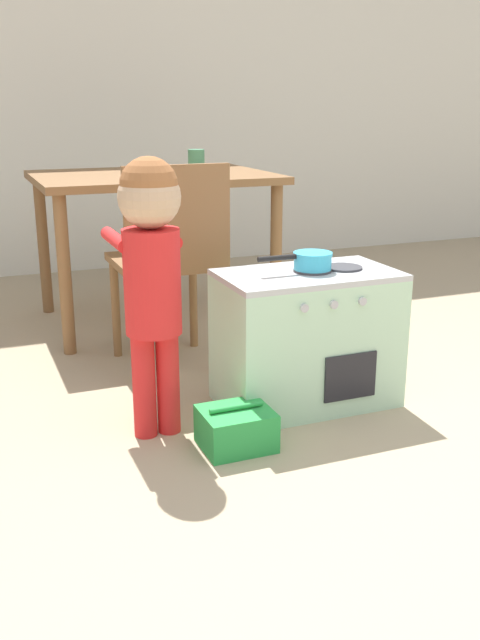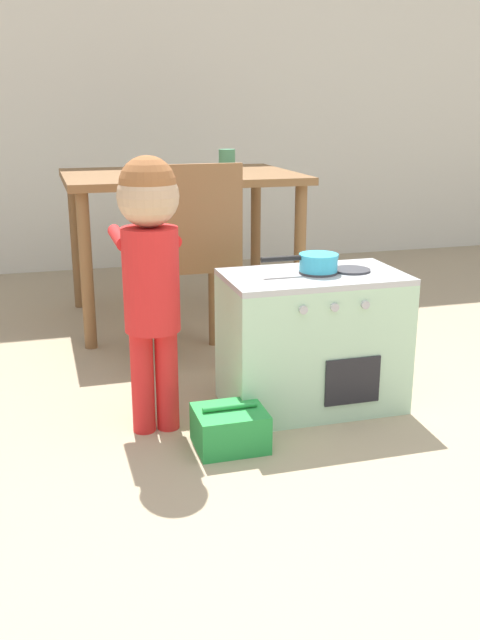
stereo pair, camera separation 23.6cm
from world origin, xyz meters
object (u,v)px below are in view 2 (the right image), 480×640
play_kitchen (312,341)px  cup_on_table (227,159)px  toy_pot (317,261)px  toy_basket (230,428)px  dining_chair_near (184,257)px  dining_table (180,193)px  child_figure (150,254)px

play_kitchen → cup_on_table: size_ratio=6.54×
toy_pot → cup_on_table: cup_on_table is taller
toy_pot → toy_basket: (-0.38, -0.24, -0.47)m
play_kitchen → cup_on_table: cup_on_table is taller
toy_pot → dining_chair_near: 0.63m
dining_table → cup_on_table: bearing=34.2°
child_figure → toy_basket: size_ratio=4.08×
toy_pot → cup_on_table: size_ratio=2.91×
play_kitchen → toy_pot: (0.01, 0.00, 0.29)m
toy_basket → dining_table: bearing=84.2°
play_kitchen → toy_pot: bearing=2.7°
dining_chair_near → toy_basket: bearing=-91.2°
child_figure → play_kitchen: bearing=4.5°
play_kitchen → dining_table: 1.30m
toy_basket → dining_table: (0.15, 1.46, 0.57)m
dining_chair_near → cup_on_table: (0.42, 0.90, 0.31)m
child_figure → cup_on_table: child_figure is taller
dining_table → toy_basket: bearing=-95.8°
child_figure → dining_table: child_figure is taller
toy_pot → toy_basket: size_ratio=1.25×
play_kitchen → toy_basket: bearing=-146.8°
play_kitchen → child_figure: 0.68m
toy_pot → toy_basket: toy_pot is taller
child_figure → dining_table: 1.31m
play_kitchen → dining_chair_near: dining_chair_near is taller
child_figure → dining_chair_near: (0.22, 0.56, -0.13)m
toy_pot → play_kitchen: bearing=-177.3°
play_kitchen → toy_pot: 0.29m
cup_on_table → child_figure: bearing=-113.8°
child_figure → dining_table: (0.35, 1.26, 0.04)m
dining_table → dining_chair_near: bearing=-100.7°
child_figure → dining_table: bearing=74.3°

